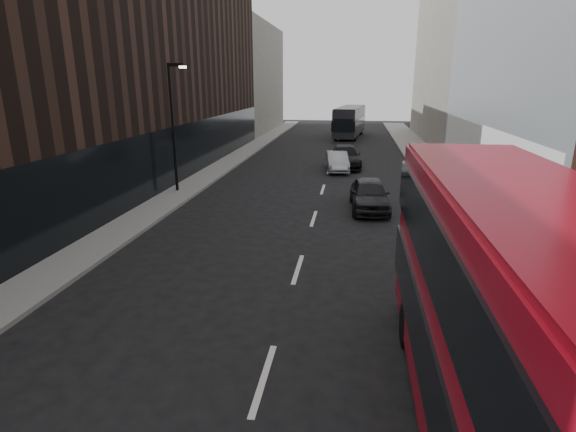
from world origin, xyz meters
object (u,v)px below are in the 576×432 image
at_px(car_b, 337,161).
at_px(car_c, 345,156).
at_px(grey_bus, 350,121).
at_px(car_a, 369,194).
at_px(red_bus, 525,334).
at_px(street_lamp, 174,119).

bearing_deg(car_b, car_c, 65.19).
xyz_separation_m(grey_bus, car_a, (1.46, -30.72, -1.06)).
distance_m(red_bus, car_a, 16.06).
bearing_deg(car_a, red_bus, -86.85).
bearing_deg(car_c, car_b, -111.58).
bearing_deg(car_b, grey_bus, 80.96).
height_order(grey_bus, car_c, grey_bus).
bearing_deg(car_a, car_c, 94.12).
distance_m(car_b, car_c, 1.78).
xyz_separation_m(street_lamp, car_a, (10.82, -1.98, -3.40)).
xyz_separation_m(red_bus, grey_bus, (-3.22, 46.59, -0.77)).
distance_m(red_bus, car_c, 27.79).
height_order(car_a, car_c, car_c).
height_order(grey_bus, car_a, grey_bus).
relative_size(red_bus, car_c, 2.15).
height_order(red_bus, grey_bus, red_bus).
distance_m(car_a, car_b, 10.18).
bearing_deg(red_bus, car_c, 96.95).
bearing_deg(grey_bus, car_c, -83.49).
bearing_deg(street_lamp, grey_bus, 71.97).
bearing_deg(street_lamp, red_bus, -54.81).
bearing_deg(car_b, street_lamp, -145.24).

